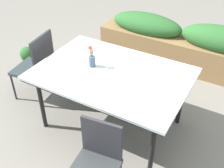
{
  "coord_description": "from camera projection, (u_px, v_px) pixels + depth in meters",
  "views": [
    {
      "loc": [
        1.19,
        -2.26,
        2.49
      ],
      "look_at": [
        -0.08,
        -0.04,
        0.63
      ],
      "focal_mm": 44.32,
      "sensor_mm": 36.0,
      "label": 1
    }
  ],
  "objects": [
    {
      "name": "ground_plane",
      "position": [
        119.0,
        124.0,
        3.53
      ],
      "size": [
        12.0,
        12.0,
        0.0
      ],
      "primitive_type": "plane",
      "color": "gray"
    },
    {
      "name": "dining_table",
      "position": [
        112.0,
        76.0,
        3.1
      ],
      "size": [
        1.7,
        1.17,
        0.79
      ],
      "color": "silver",
      "rests_on": "ground"
    },
    {
      "name": "chair_end_left",
      "position": [
        37.0,
        64.0,
        3.7
      ],
      "size": [
        0.52,
        0.52,
        0.96
      ],
      "rotation": [
        0.0,
        0.0,
        1.71
      ],
      "color": "#303D3F",
      "rests_on": "ground"
    },
    {
      "name": "chair_near_right",
      "position": [
        97.0,
        160.0,
        2.44
      ],
      "size": [
        0.45,
        0.45,
        0.88
      ],
      "rotation": [
        0.0,
        0.0,
        3.27
      ],
      "color": "#373A3C",
      "rests_on": "ground"
    },
    {
      "name": "flower_vase",
      "position": [
        92.0,
        58.0,
        3.11
      ],
      "size": [
        0.07,
        0.07,
        0.27
      ],
      "color": "slate",
      "rests_on": "dining_table"
    },
    {
      "name": "planter_box",
      "position": [
        181.0,
        44.0,
        4.48
      ],
      "size": [
        2.69,
        0.56,
        0.81
      ],
      "color": "olive",
      "rests_on": "ground"
    },
    {
      "name": "potted_plant",
      "position": [
        29.0,
        59.0,
        4.37
      ],
      "size": [
        0.23,
        0.23,
        0.45
      ],
      "color": "#9E6047",
      "rests_on": "ground"
    }
  ]
}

